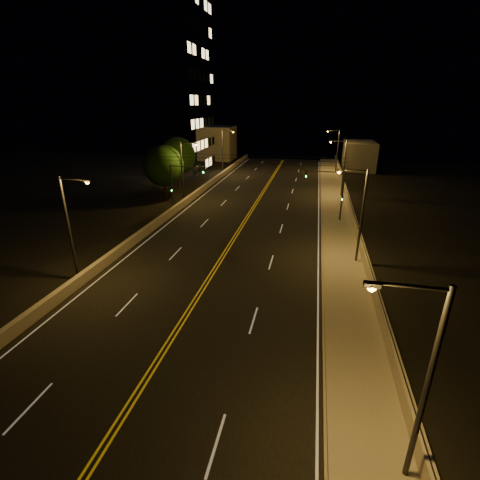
% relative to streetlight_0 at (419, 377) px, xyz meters
% --- Properties ---
extents(ground, '(160.00, 160.00, 0.00)m').
position_rel_streetlight_0_xyz_m(ground, '(-11.50, -1.62, -4.83)').
color(ground, black).
rests_on(ground, ground).
extents(road, '(18.00, 120.00, 0.02)m').
position_rel_streetlight_0_xyz_m(road, '(-11.50, 18.38, -4.82)').
color(road, black).
rests_on(road, ground).
extents(sidewalk, '(3.60, 120.00, 0.30)m').
position_rel_streetlight_0_xyz_m(sidewalk, '(-0.70, 18.38, -4.68)').
color(sidewalk, gray).
rests_on(sidewalk, ground).
extents(curb, '(0.14, 120.00, 0.15)m').
position_rel_streetlight_0_xyz_m(curb, '(-2.57, 18.38, -4.75)').
color(curb, gray).
rests_on(curb, ground).
extents(parapet_wall, '(0.30, 120.00, 1.00)m').
position_rel_streetlight_0_xyz_m(parapet_wall, '(0.95, 18.38, -4.03)').
color(parapet_wall, '#A09485').
rests_on(parapet_wall, sidewalk).
extents(jersey_barrier, '(0.45, 120.00, 0.87)m').
position_rel_streetlight_0_xyz_m(jersey_barrier, '(-20.93, 18.38, -4.39)').
color(jersey_barrier, '#A09485').
rests_on(jersey_barrier, ground).
extents(distant_building_right, '(6.00, 10.00, 5.65)m').
position_rel_streetlight_0_xyz_m(distant_building_right, '(5.00, 67.33, -2.00)').
color(distant_building_right, gray).
rests_on(distant_building_right, ground).
extents(distant_building_left, '(8.00, 8.00, 7.80)m').
position_rel_streetlight_0_xyz_m(distant_building_left, '(-27.50, 74.29, -0.93)').
color(distant_building_left, gray).
rests_on(distant_building_left, ground).
extents(parapet_rail, '(0.06, 120.00, 0.06)m').
position_rel_streetlight_0_xyz_m(parapet_rail, '(0.95, 18.38, -3.50)').
color(parapet_rail, black).
rests_on(parapet_rail, parapet_wall).
extents(lane_markings, '(17.32, 116.00, 0.00)m').
position_rel_streetlight_0_xyz_m(lane_markings, '(-11.50, 18.31, -4.81)').
color(lane_markings, silver).
rests_on(lane_markings, road).
extents(streetlight_0, '(2.55, 0.28, 8.27)m').
position_rel_streetlight_0_xyz_m(streetlight_0, '(0.00, 0.00, 0.00)').
color(streetlight_0, '#2D2D33').
rests_on(streetlight_0, ground).
extents(streetlight_1, '(2.55, 0.28, 8.27)m').
position_rel_streetlight_0_xyz_m(streetlight_1, '(0.00, 19.21, 0.00)').
color(streetlight_1, '#2D2D33').
rests_on(streetlight_1, ground).
extents(streetlight_2, '(2.55, 0.28, 8.27)m').
position_rel_streetlight_0_xyz_m(streetlight_2, '(0.00, 42.41, 0.00)').
color(streetlight_2, '#2D2D33').
rests_on(streetlight_2, ground).
extents(streetlight_3, '(2.55, 0.28, 8.27)m').
position_rel_streetlight_0_xyz_m(streetlight_3, '(0.00, 61.88, 0.00)').
color(streetlight_3, '#2D2D33').
rests_on(streetlight_3, ground).
extents(streetlight_4, '(2.55, 0.28, 8.27)m').
position_rel_streetlight_0_xyz_m(streetlight_4, '(-21.39, 11.54, 0.00)').
color(streetlight_4, '#2D2D33').
rests_on(streetlight_4, ground).
extents(streetlight_5, '(2.55, 0.28, 8.27)m').
position_rel_streetlight_0_xyz_m(streetlight_5, '(-21.39, 35.34, 0.00)').
color(streetlight_5, '#2D2D33').
rests_on(streetlight_5, ground).
extents(streetlight_6, '(2.55, 0.28, 8.27)m').
position_rel_streetlight_0_xyz_m(streetlight_6, '(-21.39, 57.08, 0.00)').
color(streetlight_6, '#2D2D33').
rests_on(streetlight_6, ground).
extents(traffic_signal_right, '(5.11, 0.31, 6.08)m').
position_rel_streetlight_0_xyz_m(traffic_signal_right, '(-1.50, 30.54, -0.98)').
color(traffic_signal_right, '#2D2D33').
rests_on(traffic_signal_right, ground).
extents(traffic_signal_left, '(5.11, 0.31, 6.08)m').
position_rel_streetlight_0_xyz_m(traffic_signal_left, '(-20.29, 30.54, -0.98)').
color(traffic_signal_left, '#2D2D33').
rests_on(traffic_signal_left, ground).
extents(overhead_wires, '(22.00, 0.03, 0.83)m').
position_rel_streetlight_0_xyz_m(overhead_wires, '(-11.50, 27.88, 2.57)').
color(overhead_wires, black).
extents(building_tower, '(24.00, 15.00, 32.06)m').
position_rel_streetlight_0_xyz_m(building_tower, '(-36.62, 54.98, 10.63)').
color(building_tower, gray).
rests_on(building_tower, ground).
extents(tree_0, '(5.71, 5.71, 7.74)m').
position_rel_streetlight_0_xyz_m(tree_0, '(-24.61, 35.83, 0.05)').
color(tree_0, black).
rests_on(tree_0, ground).
extents(tree_1, '(5.91, 5.91, 8.00)m').
position_rel_streetlight_0_xyz_m(tree_1, '(-25.94, 44.48, 0.22)').
color(tree_1, black).
rests_on(tree_1, ground).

